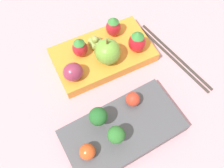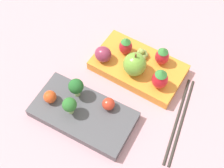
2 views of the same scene
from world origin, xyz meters
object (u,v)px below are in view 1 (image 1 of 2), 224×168
at_px(bento_box_fruit, 103,55).
at_px(cherry_tomato_1, 133,99).
at_px(strawberry_2, 80,47).
at_px(strawberry_0, 137,42).
at_px(plum, 73,72).
at_px(broccoli_floret_0, 116,135).
at_px(apple, 108,52).
at_px(strawberry_1, 113,27).
at_px(cherry_tomato_0, 87,152).
at_px(bento_box_savoury, 123,130).
at_px(broccoli_floret_1, 98,117).
at_px(chopsticks_pair, 174,56).
at_px(grape_cluster, 95,42).

bearing_deg(bento_box_fruit, cherry_tomato_1, 93.72).
relative_size(bento_box_fruit, strawberry_2, 4.55).
height_order(strawberry_0, plum, strawberry_0).
bearing_deg(plum, broccoli_floret_0, 99.88).
height_order(apple, strawberry_1, apple).
distance_m(cherry_tomato_0, strawberry_0, 0.23).
bearing_deg(bento_box_savoury, strawberry_0, -123.08).
relative_size(bento_box_savoury, apple, 3.67).
height_order(broccoli_floret_1, chopsticks_pair, broccoli_floret_1).
bearing_deg(strawberry_0, strawberry_2, -16.78).
bearing_deg(broccoli_floret_0, bento_box_savoury, -143.91).
xyz_separation_m(plum, chopsticks_pair, (-0.21, 0.02, -0.04)).
height_order(plum, grape_cluster, plum).
bearing_deg(broccoli_floret_1, chopsticks_pair, -157.67).
bearing_deg(strawberry_1, strawberry_2, 15.78).
distance_m(bento_box_savoury, strawberry_1, 0.21).
bearing_deg(cherry_tomato_0, plum, -100.15).
height_order(broccoli_floret_1, grape_cluster, broccoli_floret_1).
distance_m(strawberry_2, chopsticks_pair, 0.20).
height_order(bento_box_fruit, strawberry_0, strawberry_0).
relative_size(broccoli_floret_0, strawberry_2, 0.97).
bearing_deg(strawberry_2, grape_cluster, -163.06).
bearing_deg(grape_cluster, bento_box_fruit, 108.70).
relative_size(cherry_tomato_1, plum, 0.69).
distance_m(cherry_tomato_1, strawberry_0, 0.12).
height_order(bento_box_fruit, cherry_tomato_1, cherry_tomato_1).
distance_m(bento_box_fruit, cherry_tomato_0, 0.21).
bearing_deg(broccoli_floret_1, cherry_tomato_1, -169.27).
distance_m(bento_box_savoury, plum, 0.14).
xyz_separation_m(strawberry_0, strawberry_2, (0.11, -0.03, -0.00)).
bearing_deg(broccoli_floret_0, chopsticks_pair, -146.76).
bearing_deg(strawberry_1, cherry_tomato_0, 57.63).
height_order(bento_box_fruit, chopsticks_pair, bento_box_fruit).
bearing_deg(plum, strawberry_0, -174.82).
bearing_deg(cherry_tomato_1, cherry_tomato_0, 27.59).
distance_m(cherry_tomato_0, apple, 0.19).
bearing_deg(broccoli_floret_1, cherry_tomato_0, 49.65).
bearing_deg(bento_box_fruit, plum, 25.17).
bearing_deg(bento_box_fruit, broccoli_floret_1, 65.68).
xyz_separation_m(bento_box_savoury, strawberry_0, (-0.09, -0.14, 0.04)).
xyz_separation_m(broccoli_floret_0, cherry_tomato_1, (-0.06, -0.05, -0.02)).
bearing_deg(cherry_tomato_0, cherry_tomato_1, -152.41).
bearing_deg(strawberry_0, broccoli_floret_1, 42.60).
relative_size(cherry_tomato_1, chopsticks_pair, 0.13).
distance_m(bento_box_fruit, apple, 0.04).
xyz_separation_m(broccoli_floret_1, strawberry_0, (-0.13, -0.12, -0.00)).
bearing_deg(cherry_tomato_1, grape_cluster, -83.98).
distance_m(bento_box_savoury, cherry_tomato_0, 0.08).
xyz_separation_m(cherry_tomato_0, cherry_tomato_1, (-0.11, -0.06, -0.00)).
xyz_separation_m(cherry_tomato_1, strawberry_1, (-0.03, -0.16, 0.01)).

